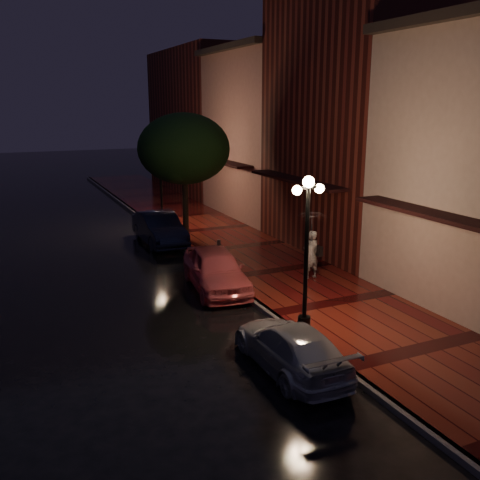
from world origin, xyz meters
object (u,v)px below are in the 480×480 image
navy_car (159,228)px  parking_meter (219,252)px  street_tree (184,151)px  woman_with_umbrella (312,234)px  pink_car (216,269)px  streetlamp_near (307,244)px  silver_car (291,347)px  streetlamp_far (161,179)px

navy_car → parking_meter: size_ratio=3.70×
street_tree → woman_with_umbrella: size_ratio=2.34×
street_tree → navy_car: street_tree is taller
pink_car → navy_car: 6.93m
streetlamp_near → silver_car: (-1.47, -1.77, -2.02)m
silver_car → parking_meter: (1.27, 7.65, 0.30)m
streetlamp_near → streetlamp_far: same height
silver_car → streetlamp_far: bearing=-94.3°
streetlamp_near → pink_car: size_ratio=1.00×
streetlamp_near → navy_car: streetlamp_near is taller
woman_with_umbrella → parking_meter: size_ratio=2.07×
silver_car → woman_with_umbrella: woman_with_umbrella is taller
streetlamp_far → pink_car: bearing=-95.6°
parking_meter → woman_with_umbrella: bearing=-37.5°
silver_car → street_tree: bearing=-96.7°
pink_car → silver_car: (-0.52, -6.11, -0.15)m
streetlamp_far → pink_car: 9.89m
street_tree → pink_car: size_ratio=1.35×
pink_car → woman_with_umbrella: (3.44, -0.67, 1.06)m
silver_car → woman_with_umbrella: (3.96, 5.44, 1.21)m
street_tree → silver_car: size_ratio=1.45×
navy_car → silver_car: bearing=-92.3°
streetlamp_near → parking_meter: size_ratio=3.59×
silver_car → woman_with_umbrella: 6.83m
streetlamp_far → pink_car: size_ratio=1.00×
pink_car → navy_car: bearing=97.6°
woman_with_umbrella → parking_meter: woman_with_umbrella is taller
streetlamp_far → navy_car: size_ratio=0.97×
streetlamp_far → street_tree: bearing=-85.1°
street_tree → silver_car: 13.39m
pink_car → navy_car: same height
woman_with_umbrella → parking_meter: 3.60m
woman_with_umbrella → parking_meter: (-2.69, 2.21, -0.91)m
streetlamp_near → woman_with_umbrella: streetlamp_near is taller
streetlamp_near → street_tree: size_ratio=0.74×
navy_car → woman_with_umbrella: bearing=-65.7°
streetlamp_near → parking_meter: streetlamp_near is taller
streetlamp_near → streetlamp_far: bearing=90.0°
woman_with_umbrella → streetlamp_near: bearing=52.5°
navy_car → woman_with_umbrella: 8.41m
silver_car → parking_meter: 7.76m
streetlamp_far → streetlamp_near: bearing=-90.0°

